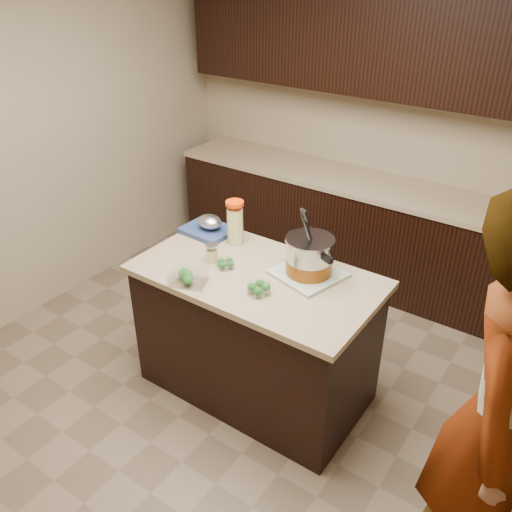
# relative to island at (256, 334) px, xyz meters

# --- Properties ---
(ground_plane) EXTENTS (4.00, 4.00, 0.00)m
(ground_plane) POSITION_rel_island_xyz_m (0.00, 0.00, -0.45)
(ground_plane) COLOR brown
(ground_plane) RESTS_ON ground
(room_shell) EXTENTS (4.04, 4.04, 2.72)m
(room_shell) POSITION_rel_island_xyz_m (0.00, 0.00, 1.26)
(room_shell) COLOR tan
(room_shell) RESTS_ON ground
(back_cabinets) EXTENTS (3.60, 0.63, 2.33)m
(back_cabinets) POSITION_rel_island_xyz_m (0.00, 1.74, 0.49)
(back_cabinets) COLOR black
(back_cabinets) RESTS_ON ground
(island) EXTENTS (1.46, 0.81, 0.90)m
(island) POSITION_rel_island_xyz_m (0.00, 0.00, 0.00)
(island) COLOR black
(island) RESTS_ON ground
(dish_towel) EXTENTS (0.44, 0.44, 0.02)m
(dish_towel) POSITION_rel_island_xyz_m (0.26, 0.16, 0.46)
(dish_towel) COLOR #5A7A52
(dish_towel) RESTS_ON island
(stock_pot) EXTENTS (0.38, 0.38, 0.40)m
(stock_pot) POSITION_rel_island_xyz_m (0.26, 0.16, 0.56)
(stock_pot) COLOR #B7B7BC
(stock_pot) RESTS_ON dish_towel
(lemonade_pitcher) EXTENTS (0.14, 0.14, 0.28)m
(lemonade_pitcher) POSITION_rel_island_xyz_m (-0.34, 0.25, 0.58)
(lemonade_pitcher) COLOR #D1D180
(lemonade_pitcher) RESTS_ON island
(mason_jar) EXTENTS (0.10, 0.10, 0.13)m
(mason_jar) POSITION_rel_island_xyz_m (-0.30, -0.04, 0.51)
(mason_jar) COLOR #D1D180
(mason_jar) RESTS_ON island
(broccoli_tub_left) EXTENTS (0.13, 0.13, 0.05)m
(broccoli_tub_left) POSITION_rel_island_xyz_m (-0.19, -0.05, 0.47)
(broccoli_tub_left) COLOR silver
(broccoli_tub_left) RESTS_ON island
(broccoli_tub_right) EXTENTS (0.15, 0.15, 0.06)m
(broccoli_tub_right) POSITION_rel_island_xyz_m (0.13, -0.16, 0.48)
(broccoli_tub_right) COLOR silver
(broccoli_tub_right) RESTS_ON island
(broccoli_tub_rect) EXTENTS (0.24, 0.21, 0.07)m
(broccoli_tub_rect) POSITION_rel_island_xyz_m (-0.26, -0.31, 0.48)
(broccoli_tub_rect) COLOR silver
(broccoli_tub_rect) RESTS_ON island
(blue_tray) EXTENTS (0.34, 0.27, 0.12)m
(blue_tray) POSITION_rel_island_xyz_m (-0.56, 0.25, 0.49)
(blue_tray) COLOR navy
(blue_tray) RESTS_ON island
(person) EXTENTS (0.49, 0.72, 1.94)m
(person) POSITION_rel_island_xyz_m (1.48, -0.43, 0.52)
(person) COLOR gray
(person) RESTS_ON ground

